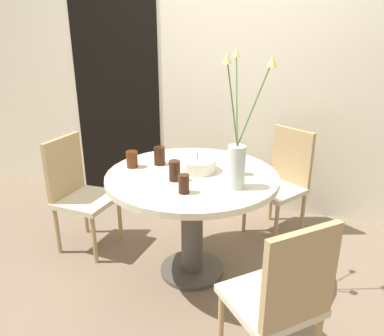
# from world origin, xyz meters

# --- Properties ---
(ground_plane) EXTENTS (16.00, 16.00, 0.00)m
(ground_plane) POSITION_xyz_m (0.00, 0.00, 0.00)
(ground_plane) COLOR #7A6651
(wall_back) EXTENTS (8.00, 0.05, 2.60)m
(wall_back) POSITION_xyz_m (0.00, 1.20, 1.30)
(wall_back) COLOR beige
(wall_back) RESTS_ON ground_plane
(doorway_panel) EXTENTS (0.90, 0.01, 2.05)m
(doorway_panel) POSITION_xyz_m (-1.14, 1.17, 1.02)
(doorway_panel) COLOR black
(doorway_panel) RESTS_ON ground_plane
(dining_table) EXTENTS (1.12, 1.12, 0.75)m
(dining_table) POSITION_xyz_m (0.00, 0.00, 0.60)
(dining_table) COLOR beige
(dining_table) RESTS_ON ground_plane
(chair_near_front) EXTENTS (0.56, 0.56, 0.88)m
(chair_near_front) POSITION_xyz_m (0.54, 0.79, 0.49)
(chair_near_front) COLOR beige
(chair_near_front) RESTS_ON ground_plane
(chair_left_flank) EXTENTS (0.44, 0.44, 0.88)m
(chair_left_flank) POSITION_xyz_m (-0.95, 0.09, 0.49)
(chair_left_flank) COLOR beige
(chair_left_flank) RESTS_ON ground_plane
(chair_right_flank) EXTENTS (0.57, 0.57, 0.88)m
(chair_right_flank) POSITION_xyz_m (0.65, -0.70, 0.49)
(chair_right_flank) COLOR beige
(chair_right_flank) RESTS_ON ground_plane
(birthday_cake) EXTENTS (0.25, 0.25, 0.13)m
(birthday_cake) POSITION_xyz_m (0.02, 0.06, 0.79)
(birthday_cake) COLOR white
(birthday_cake) RESTS_ON dining_table
(flower_vase) EXTENTS (0.27, 0.29, 0.78)m
(flower_vase) POSITION_xyz_m (0.32, -0.13, 0.97)
(flower_vase) COLOR silver
(flower_vase) RESTS_ON dining_table
(side_plate) EXTENTS (0.21, 0.21, 0.01)m
(side_plate) POSITION_xyz_m (-0.06, 0.33, 0.76)
(side_plate) COLOR white
(side_plate) RESTS_ON dining_table
(drink_glass_0) EXTENTS (0.07, 0.07, 0.12)m
(drink_glass_0) POSITION_xyz_m (0.29, 0.08, 0.81)
(drink_glass_0) COLOR #33190C
(drink_glass_0) RESTS_ON dining_table
(drink_glass_1) EXTENTS (0.08, 0.08, 0.11)m
(drink_glass_1) POSITION_xyz_m (-0.43, 0.00, 0.81)
(drink_glass_1) COLOR #51280F
(drink_glass_1) RESTS_ON dining_table
(drink_glass_2) EXTENTS (0.06, 0.06, 0.11)m
(drink_glass_2) POSITION_xyz_m (0.04, -0.30, 0.81)
(drink_glass_2) COLOR #33190C
(drink_glass_2) RESTS_ON dining_table
(drink_glass_3) EXTENTS (0.07, 0.07, 0.13)m
(drink_glass_3) POSITION_xyz_m (-0.07, -0.14, 0.82)
(drink_glass_3) COLOR #33190C
(drink_glass_3) RESTS_ON dining_table
(drink_glass_4) EXTENTS (0.08, 0.08, 0.13)m
(drink_glass_4) POSITION_xyz_m (-0.27, 0.10, 0.82)
(drink_glass_4) COLOR #33190C
(drink_glass_4) RESTS_ON dining_table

